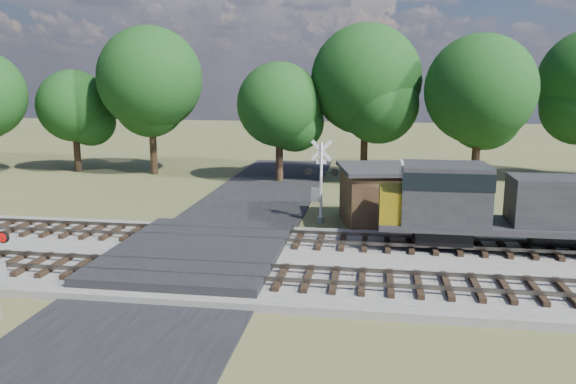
# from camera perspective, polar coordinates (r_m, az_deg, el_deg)

# --- Properties ---
(ground) EXTENTS (160.00, 160.00, 0.00)m
(ground) POSITION_cam_1_polar(r_m,az_deg,el_deg) (23.94, -9.49, -7.25)
(ground) COLOR #474E2A
(ground) RESTS_ON ground
(ballast_bed) EXTENTS (140.00, 10.00, 0.30)m
(ballast_bed) POSITION_cam_1_polar(r_m,az_deg,el_deg) (23.41, 15.10, -7.55)
(ballast_bed) COLOR gray
(ballast_bed) RESTS_ON ground
(road) EXTENTS (7.00, 60.00, 0.08)m
(road) POSITION_cam_1_polar(r_m,az_deg,el_deg) (23.93, -9.49, -7.16)
(road) COLOR black
(road) RESTS_ON ground
(crossing_panel) EXTENTS (7.00, 9.00, 0.62)m
(crossing_panel) POSITION_cam_1_polar(r_m,az_deg,el_deg) (24.30, -9.15, -6.18)
(crossing_panel) COLOR #262628
(crossing_panel) RESTS_ON ground
(track_near) EXTENTS (140.00, 2.60, 0.33)m
(track_near) POSITION_cam_1_polar(r_m,az_deg,el_deg) (21.20, -3.09, -8.42)
(track_near) COLOR black
(track_near) RESTS_ON ballast_bed
(track_far) EXTENTS (140.00, 2.60, 0.33)m
(track_far) POSITION_cam_1_polar(r_m,az_deg,el_deg) (25.88, -0.84, -4.71)
(track_far) COLOR black
(track_far) RESTS_ON ballast_bed
(crossing_signal_far) EXTENTS (1.80, 0.39, 4.47)m
(crossing_signal_far) POSITION_cam_1_polar(r_m,az_deg,el_deg) (29.93, 3.20, 0.35)
(crossing_signal_far) COLOR silver
(crossing_signal_far) RESTS_ON ground
(equipment_shed) EXTENTS (5.40, 5.40, 3.12)m
(equipment_shed) POSITION_cam_1_polar(r_m,az_deg,el_deg) (29.94, 9.78, -0.34)
(equipment_shed) COLOR #402E1B
(equipment_shed) RESTS_ON ground
(treeline) EXTENTS (79.92, 12.33, 11.70)m
(treeline) POSITION_cam_1_polar(r_m,az_deg,el_deg) (41.65, 10.38, 10.21)
(treeline) COLOR black
(treeline) RESTS_ON ground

